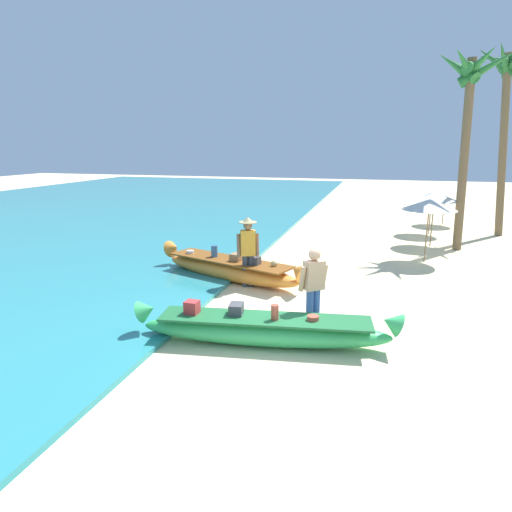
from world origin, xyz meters
name	(u,v)px	position (x,y,z in m)	size (l,w,h in m)	color
ground_plane	(281,336)	(0.00, 0.00, 0.00)	(80.00, 80.00, 0.00)	beige
sea	(10,225)	(-13.96, 8.00, 0.05)	(24.00, 56.00, 0.10)	teal
boat_green_foreground	(264,329)	(-0.23, -0.41, 0.28)	(4.76, 1.29, 0.78)	#38B760
boat_orange_midground	(230,268)	(-2.09, 3.13, 0.31)	(4.45, 2.18, 0.87)	orange
person_vendor_hatted	(248,247)	(-1.46, 2.71, 1.02)	(0.59, 0.44, 1.77)	#333842
person_tourist_customer	(314,286)	(0.53, 0.28, 0.94)	(0.55, 0.50, 1.66)	#3D5BA8
parasol_row_0	(429,205)	(3.03, 6.55, 1.75)	(1.60, 1.60, 1.91)	#8E6B47
parasol_row_1	(435,196)	(3.41, 8.93, 1.75)	(1.60, 1.60, 1.91)	#8E6B47
parasol_row_2	(433,190)	(3.55, 11.15, 1.75)	(1.60, 1.60, 1.91)	#8E6B47
parasol_row_3	(446,185)	(4.35, 13.64, 1.75)	(1.60, 1.60, 1.91)	#8E6B47
palm_tree_tall_inland	(506,86)	(5.77, 11.61, 5.58)	(2.23, 2.63, 7.03)	brown
palm_tree_mid_cluster	(470,93)	(4.11, 8.58, 5.07)	(2.48, 2.31, 6.43)	brown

